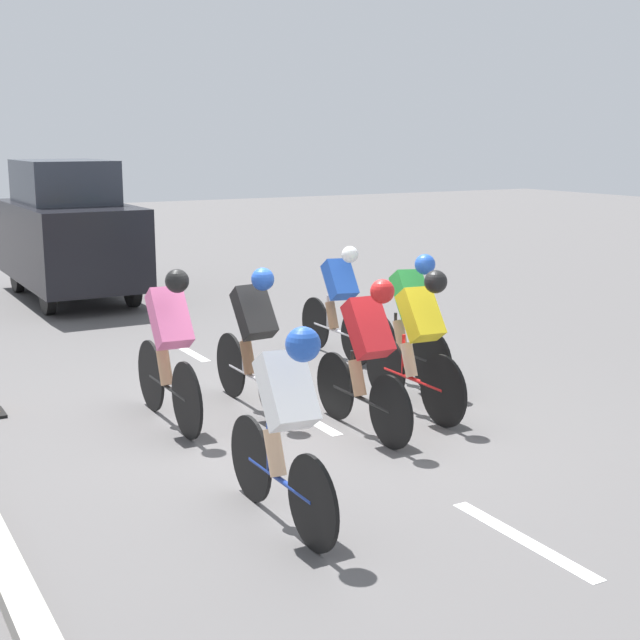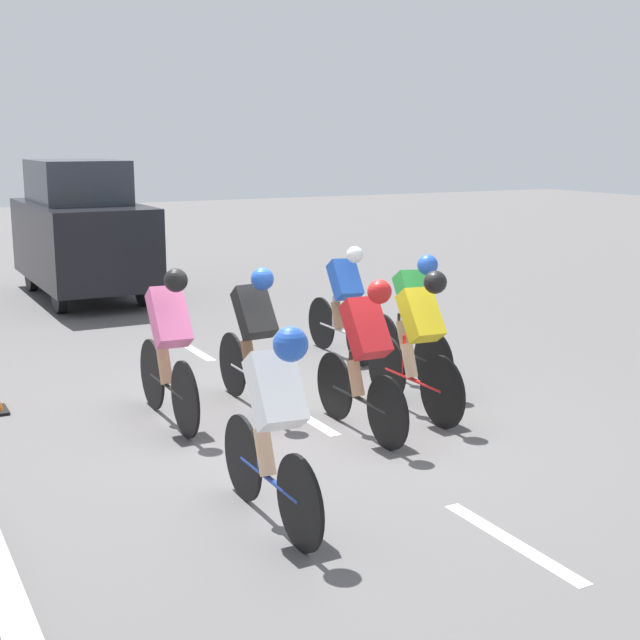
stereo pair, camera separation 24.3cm
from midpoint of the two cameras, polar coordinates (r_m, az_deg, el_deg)
The scene contains 12 objects.
ground_plane at distance 8.83m, azimuth -0.12°, elevation -6.27°, with size 60.00×60.00×0.00m, color #565454.
lane_stripe_near at distance 6.42m, azimuth 13.29°, elevation -13.65°, with size 0.12×1.40×0.01m, color white.
lane_stripe_mid at distance 8.89m, azimuth -0.37°, elevation -6.11°, with size 0.12×1.40×0.01m, color white.
lane_stripe_far at distance 11.73m, azimuth -7.58°, elevation -1.86°, with size 0.12×1.40×0.01m, color white.
cyclist_white at distance 6.19m, azimuth -1.78°, elevation -6.37°, with size 0.34×1.63×1.49m.
cyclist_black at distance 8.87m, azimuth -3.46°, elevation -0.99°, with size 0.33×1.72×1.49m.
cyclist_yellow at distance 8.76m, azimuth 7.13°, elevation -1.27°, with size 0.33×1.69×1.49m.
cyclist_blue at distance 11.03m, azimuth 2.15°, elevation 1.29°, with size 0.34×1.69×1.43m.
cyclist_green at distance 9.85m, azimuth 6.63°, elevation 0.19°, with size 0.35×1.73×1.49m.
cyclist_pink at distance 8.52m, azimuth -8.83°, elevation -1.49°, with size 0.33×1.72×1.55m.
cyclist_red at distance 8.12m, azimuth 3.72°, elevation -2.15°, with size 0.33×1.64×1.50m.
support_car at distance 15.76m, azimuth -14.59°, elevation 5.55°, with size 1.70×3.83×2.34m.
Camera 2 is at (3.79, 7.50, 2.70)m, focal length 50.00 mm.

